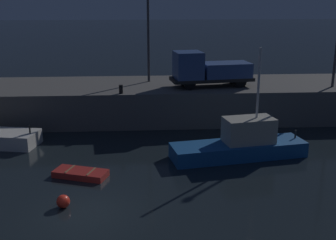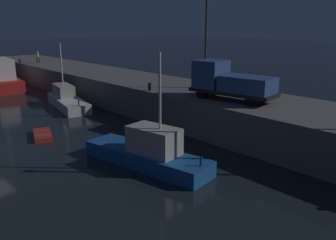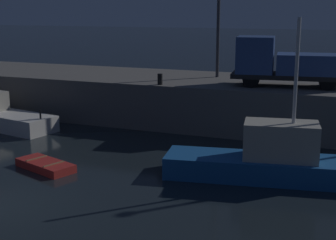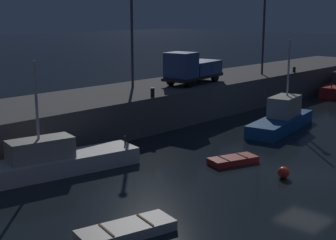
# 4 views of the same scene
# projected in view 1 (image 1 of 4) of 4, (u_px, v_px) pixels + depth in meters

# --- Properties ---
(ground_plane) EXTENTS (320.00, 320.00, 0.00)m
(ground_plane) POSITION_uv_depth(u_px,v_px,m) (89.00, 214.00, 18.66)
(ground_plane) COLOR black
(pier_quay) EXTENTS (77.15, 7.31, 2.61)m
(pier_quay) POSITION_uv_depth(u_px,v_px,m) (111.00, 101.00, 33.20)
(pier_quay) COLOR #5B5956
(pier_quay) RESTS_ON ground
(fishing_boat_orange) EXTENTS (8.24, 3.46, 6.43)m
(fishing_boat_orange) POSITION_uv_depth(u_px,v_px,m) (242.00, 144.00, 25.06)
(fishing_boat_orange) COLOR #195193
(fishing_boat_orange) RESTS_ON ground
(dinghy_red_small) EXTENTS (3.04, 2.03, 0.38)m
(dinghy_red_small) POSITION_uv_depth(u_px,v_px,m) (81.00, 174.00, 22.45)
(dinghy_red_small) COLOR #B22823
(dinghy_red_small) RESTS_ON ground
(mooring_buoy_near) EXTENTS (0.61, 0.61, 0.61)m
(mooring_buoy_near) POSITION_uv_depth(u_px,v_px,m) (63.00, 201.00, 19.12)
(mooring_buoy_near) COLOR red
(mooring_buoy_near) RESTS_ON ground
(lamp_post_west) EXTENTS (0.44, 0.44, 8.51)m
(lamp_post_west) POSITION_uv_depth(u_px,v_px,m) (148.00, 18.00, 32.70)
(lamp_post_west) COLOR #38383D
(lamp_post_west) RESTS_ON pier_quay
(utility_truck) EXTENTS (6.37, 2.96, 2.67)m
(utility_truck) POSITION_uv_depth(u_px,v_px,m) (208.00, 70.00, 31.80)
(utility_truck) COLOR black
(utility_truck) RESTS_ON pier_quay
(bollard_west) EXTENTS (0.28, 0.28, 0.61)m
(bollard_west) POSITION_uv_depth(u_px,v_px,m) (121.00, 89.00, 29.78)
(bollard_west) COLOR black
(bollard_west) RESTS_ON pier_quay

